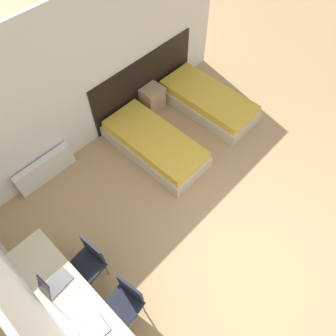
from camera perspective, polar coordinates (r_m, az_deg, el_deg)
name	(u,v)px	position (r m, az deg, el deg)	size (l,w,h in m)	color
ground_plane	(272,271)	(5.27, 17.74, -16.72)	(20.00, 20.00, 0.00)	tan
wall_back	(88,77)	(5.55, -13.78, 15.17)	(6.05, 0.05, 2.70)	white
wall_left	(13,281)	(3.95, -25.41, -17.42)	(0.05, 4.86, 2.70)	white
headboard_panel	(144,82)	(6.55, -4.17, 14.75)	(2.51, 0.03, 1.11)	black
bed_near_window	(155,144)	(5.93, -2.35, 4.19)	(0.91, 1.97, 0.40)	beige
bed_near_door	(208,101)	(6.71, 6.95, 11.47)	(0.91, 1.97, 0.40)	beige
nightstand	(152,99)	(6.64, -2.74, 11.98)	(0.42, 0.35, 0.50)	tan
radiator	(45,169)	(5.92, -20.56, -0.16)	(1.07, 0.12, 0.48)	silver
desk	(77,306)	(4.47, -15.55, -22.15)	(0.52, 2.24, 0.72)	beige
chair_near_laptop	(88,262)	(4.71, -13.75, -15.57)	(0.46, 0.46, 0.85)	black
chair_near_notebook	(125,302)	(4.48, -7.50, -22.08)	(0.48, 0.48, 0.85)	black
laptop	(53,285)	(4.39, -19.46, -18.63)	(0.38, 0.25, 0.37)	slate
open_notebook	(95,331)	(4.21, -12.67, -25.99)	(0.33, 0.26, 0.02)	#1E4793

